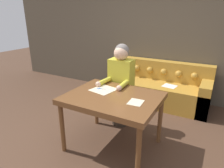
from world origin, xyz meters
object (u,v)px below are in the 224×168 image
object	(u,v)px
person	(121,85)
scissors	(102,89)
dining_table	(113,101)
couch	(161,88)

from	to	relation	value
person	scissors	size ratio (longest dim) A/B	5.93
dining_table	couch	distance (m)	1.81
dining_table	couch	bearing A→B (deg)	84.70
scissors	person	bearing A→B (deg)	81.63
person	dining_table	bearing A→B (deg)	-73.04
person	scissors	world-z (taller)	person
couch	person	distance (m)	1.27
dining_table	scissors	xyz separation A→B (m)	(-0.25, 0.13, 0.08)
dining_table	person	size ratio (longest dim) A/B	0.89
couch	person	xyz separation A→B (m)	(-0.34, -1.17, 0.38)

